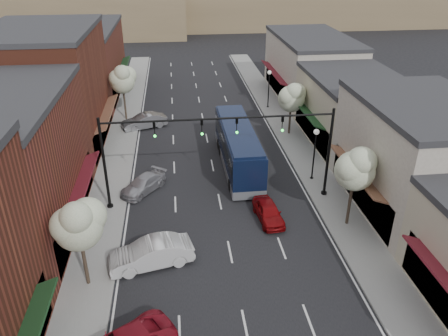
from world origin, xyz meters
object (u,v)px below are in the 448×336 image
object	(u,v)px
tree_left_far	(122,79)
parked_car_b	(151,254)
tree_right_near	(356,167)
tree_right_far	(292,96)
parked_car_c	(143,184)
signal_mast_left	(138,149)
lamp_post_far	(269,83)
coach_bus	(238,147)
signal_mast_right	(298,141)
lamp_post_near	(315,146)
tree_left_near	(78,223)
red_hatchback	(268,212)
parked_car_e	(144,121)

from	to	relation	value
tree_left_far	parked_car_b	world-z (taller)	tree_left_far
tree_right_near	tree_right_far	bearing A→B (deg)	90.00
parked_car_c	signal_mast_left	bearing A→B (deg)	-49.90
lamp_post_far	coach_bus	bearing A→B (deg)	-111.36
signal_mast_right	signal_mast_left	size ratio (longest dim) A/B	1.00
parked_car_b	signal_mast_left	bearing A→B (deg)	173.82
signal_mast_left	parked_car_b	size ratio (longest dim) A/B	1.64
signal_mast_right	lamp_post_near	distance (m)	3.69
signal_mast_left	tree_left_near	bearing A→B (deg)	-108.10
red_hatchback	signal_mast_left	bearing A→B (deg)	156.64
signal_mast_right	coach_bus	world-z (taller)	signal_mast_right
signal_mast_right	red_hatchback	size ratio (longest dim) A/B	2.16
tree_left_far	parked_car_c	distance (m)	16.42
signal_mast_right	red_hatchback	world-z (taller)	signal_mast_right
signal_mast_left	tree_left_far	xyz separation A→B (m)	(-2.63, 17.95, -0.02)
signal_mast_right	coach_bus	size ratio (longest dim) A/B	0.70
signal_mast_right	tree_right_far	size ratio (longest dim) A/B	1.51
tree_right_far	lamp_post_near	xyz separation A→B (m)	(-0.55, -9.44, -0.99)
tree_right_near	lamp_post_near	xyz separation A→B (m)	(-0.55, 6.56, -1.45)
parked_car_b	parked_car_e	xyz separation A→B (m)	(-1.38, 22.05, -0.07)
signal_mast_right	signal_mast_left	bearing A→B (deg)	180.00
lamp_post_near	tree_right_near	bearing A→B (deg)	-85.23
signal_mast_right	red_hatchback	distance (m)	5.46
tree_left_near	red_hatchback	xyz separation A→B (m)	(11.35, 5.29, -3.57)
lamp_post_near	lamp_post_far	world-z (taller)	same
red_hatchback	tree_left_far	bearing A→B (deg)	112.96
tree_left_near	parked_car_c	distance (m)	11.19
lamp_post_far	parked_car_c	xyz separation A→B (m)	(-13.50, -17.77, -2.39)
tree_right_far	lamp_post_near	distance (m)	9.51
signal_mast_right	lamp_post_near	xyz separation A→B (m)	(2.18, 2.50, -1.62)
tree_left_far	parked_car_c	size ratio (longest dim) A/B	1.45
signal_mast_left	coach_bus	world-z (taller)	signal_mast_left
signal_mast_left	lamp_post_near	bearing A→B (deg)	10.56
parked_car_e	coach_bus	bearing A→B (deg)	19.98
signal_mast_left	lamp_post_far	xyz separation A→B (m)	(13.42, 20.00, -1.62)
tree_left_near	tree_right_near	bearing A→B (deg)	13.55
tree_right_near	lamp_post_far	bearing A→B (deg)	91.30
parked_car_b	tree_right_far	bearing A→B (deg)	131.68
tree_right_near	parked_car_c	xyz separation A→B (m)	(-14.04, 6.28, -3.84)
tree_right_far	tree_right_near	bearing A→B (deg)	-90.00
tree_right_near	red_hatchback	world-z (taller)	tree_right_near
tree_right_far	red_hatchback	size ratio (longest dim) A/B	1.43
parked_car_e	signal_mast_right	bearing A→B (deg)	17.10
red_hatchback	parked_car_e	xyz separation A→B (m)	(-9.29, 18.15, 0.11)
signal_mast_left	tree_right_near	size ratio (longest dim) A/B	1.38
tree_right_far	parked_car_c	world-z (taller)	tree_right_far
coach_bus	parked_car_e	bearing A→B (deg)	129.93
signal_mast_left	tree_right_far	bearing A→B (deg)	40.54
parked_car_c	tree_right_near	bearing A→B (deg)	14.05
tree_right_near	coach_bus	size ratio (longest dim) A/B	0.50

